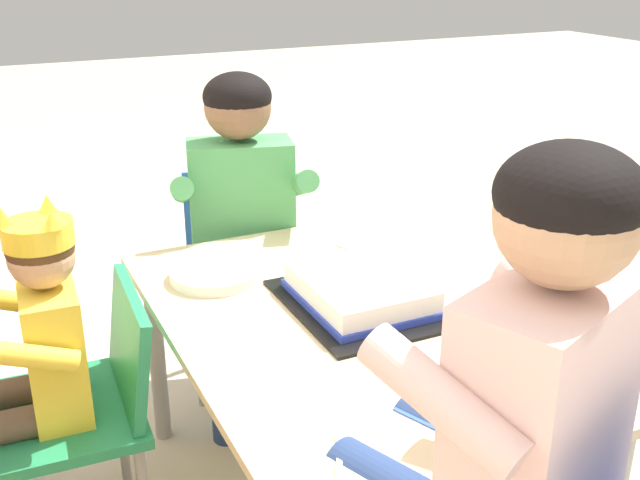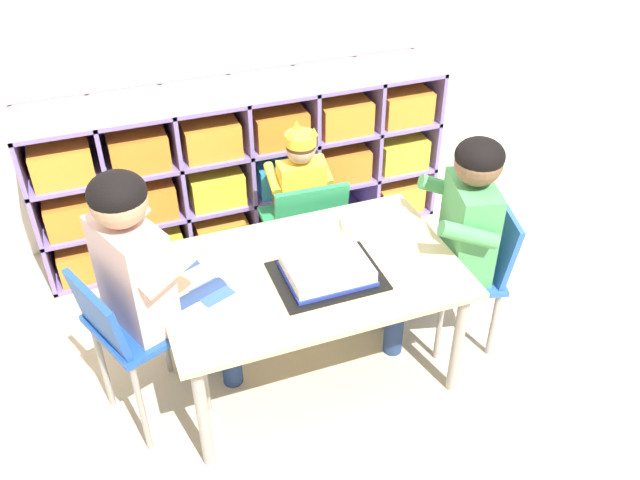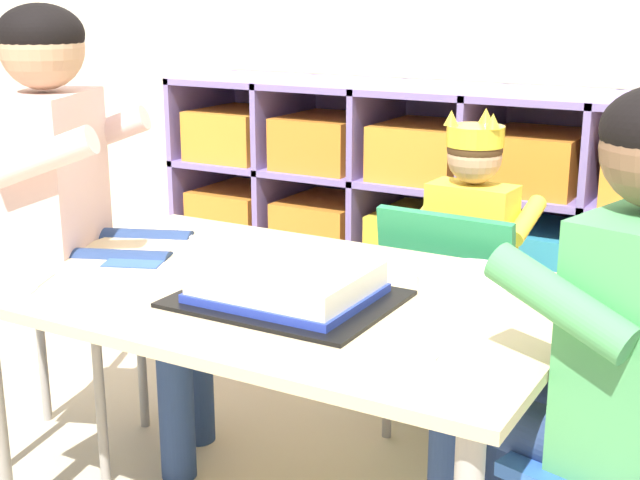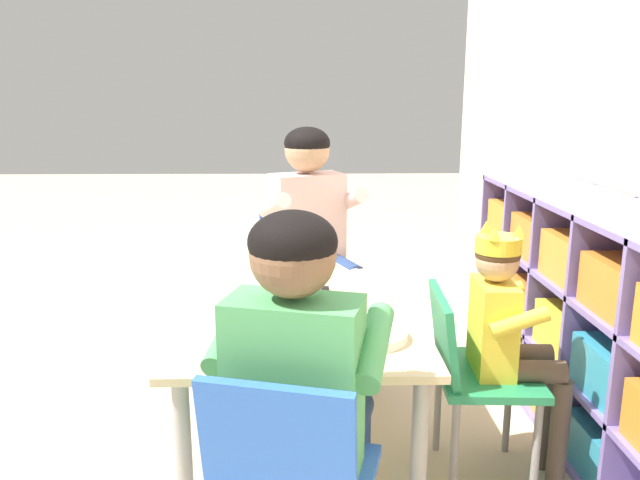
% 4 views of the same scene
% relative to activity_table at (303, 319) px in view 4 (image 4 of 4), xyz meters
% --- Properties ---
extents(ground, '(16.00, 16.00, 0.00)m').
position_rel_activity_table_xyz_m(ground, '(0.00, 0.00, -0.49)').
color(ground, beige).
extents(storage_cubby_shelf, '(2.09, 0.39, 0.85)m').
position_rel_activity_table_xyz_m(storage_cubby_shelf, '(0.01, 1.07, -0.08)').
color(storage_cubby_shelf, '#7F6BB2').
rests_on(storage_cubby_shelf, ground).
extents(activity_table, '(1.15, 0.74, 0.55)m').
position_rel_activity_table_xyz_m(activity_table, '(0.00, 0.00, 0.00)').
color(activity_table, '#D1B789').
rests_on(activity_table, ground).
extents(classroom_chair_blue, '(0.38, 0.34, 0.63)m').
position_rel_activity_table_xyz_m(classroom_chair_blue, '(0.18, 0.53, -0.10)').
color(classroom_chair_blue, '#238451').
rests_on(classroom_chair_blue, ground).
extents(child_with_crown, '(0.30, 0.31, 0.85)m').
position_rel_activity_table_xyz_m(child_with_crown, '(0.18, 0.64, 0.04)').
color(child_with_crown, yellow).
rests_on(child_with_crown, ground).
extents(classroom_chair_adult_side, '(0.45, 0.45, 0.72)m').
position_rel_activity_table_xyz_m(classroom_chair_adult_side, '(-0.69, -0.00, -0.02)').
color(classroom_chair_adult_side, '#1E4CA8').
rests_on(classroom_chair_adult_side, ground).
extents(adult_helper_seated, '(0.49, 0.47, 1.10)m').
position_rel_activity_table_xyz_m(adult_helper_seated, '(-0.58, 0.04, 0.20)').
color(adult_helper_seated, beige).
rests_on(adult_helper_seated, ground).
extents(classroom_chair_guest_side, '(0.40, 0.43, 0.66)m').
position_rel_activity_table_xyz_m(classroom_chair_guest_side, '(0.75, -0.03, -0.09)').
color(classroom_chair_guest_side, blue).
rests_on(classroom_chair_guest_side, ground).
extents(guest_at_table_side, '(0.47, 0.45, 0.98)m').
position_rel_activity_table_xyz_m(guest_at_table_side, '(0.64, 0.00, 0.11)').
color(guest_at_table_side, '#4C9E5B').
rests_on(guest_at_table_side, ground).
extents(birthday_cake_on_tray, '(0.41, 0.32, 0.07)m').
position_rel_activity_table_xyz_m(birthday_cake_on_tray, '(0.05, -0.07, 0.09)').
color(birthday_cake_on_tray, black).
rests_on(birthday_cake_on_tray, activity_table).
extents(paper_plate_stack, '(0.22, 0.22, 0.03)m').
position_rel_activity_table_xyz_m(paper_plate_stack, '(0.33, 0.19, 0.07)').
color(paper_plate_stack, white).
rests_on(paper_plate_stack, activity_table).
extents(paper_napkin_square, '(0.16, 0.16, 0.00)m').
position_rel_activity_table_xyz_m(paper_napkin_square, '(-0.38, -0.00, 0.06)').
color(paper_napkin_square, '#3356B7').
rests_on(paper_napkin_square, activity_table).
extents(fork_by_napkin, '(0.14, 0.03, 0.00)m').
position_rel_activity_table_xyz_m(fork_by_napkin, '(0.35, -0.19, 0.06)').
color(fork_by_napkin, white).
rests_on(fork_by_napkin, activity_table).
extents(fork_near_cake_tray, '(0.06, 0.12, 0.00)m').
position_rel_activity_table_xyz_m(fork_near_cake_tray, '(-0.43, -0.24, 0.06)').
color(fork_near_cake_tray, white).
rests_on(fork_near_cake_tray, activity_table).
extents(fork_scattered_mid_table, '(0.13, 0.09, 0.00)m').
position_rel_activity_table_xyz_m(fork_scattered_mid_table, '(-0.41, 0.22, 0.06)').
color(fork_scattered_mid_table, white).
rests_on(fork_scattered_mid_table, activity_table).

